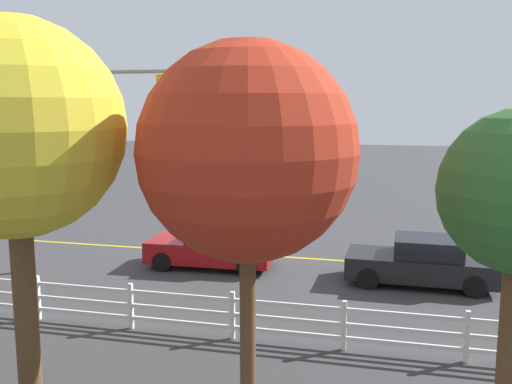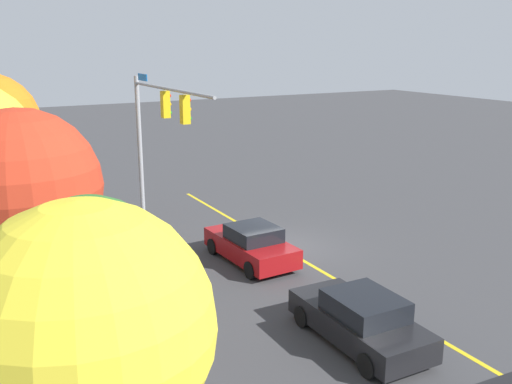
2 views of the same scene
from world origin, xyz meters
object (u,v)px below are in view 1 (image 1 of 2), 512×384
Objects in this scene: tree_1 at (247,152)px; car_0 at (212,247)px; tree_4 at (14,130)px; car_1 at (422,262)px.

car_0 is at bearing -67.51° from tree_1.
car_0 is 0.65× the size of tree_1.
tree_1 is at bearing 109.97° from car_0.
car_1 is at bearing -130.44° from tree_4.
car_0 is 6.85m from car_1.
tree_4 is (7.47, 8.77, 4.32)m from car_1.
car_0 is at bearing -1.67° from car_1.
tree_1 is at bearing 67.45° from car_1.
car_1 is at bearing 174.90° from car_0.
car_0 is 0.96× the size of car_1.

